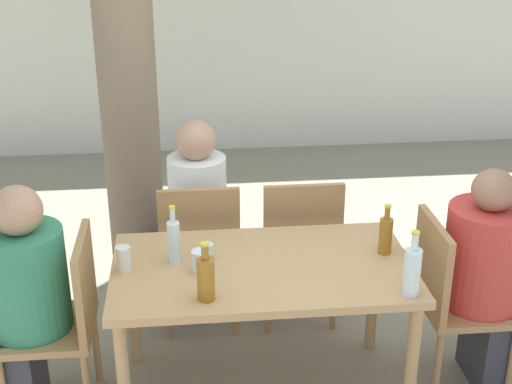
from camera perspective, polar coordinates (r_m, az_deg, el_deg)
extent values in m
cube|color=white|center=(6.80, -3.08, 14.74)|extent=(10.00, 0.08, 2.80)
cylinder|color=#7A6651|center=(4.40, -10.23, 8.16)|extent=(0.35, 0.35, 2.56)
cube|color=tan|center=(3.40, 0.52, -6.17)|extent=(1.43, 0.81, 0.04)
cylinder|color=tan|center=(3.45, 12.31, -13.70)|extent=(0.06, 0.06, 0.71)
cylinder|color=tan|center=(3.89, -9.80, -8.88)|extent=(0.06, 0.06, 0.71)
cylinder|color=tan|center=(4.00, 9.37, -7.88)|extent=(0.06, 0.06, 0.71)
cube|color=#A87A4C|center=(3.59, -16.38, -10.45)|extent=(0.44, 0.44, 0.04)
cube|color=#A87A4C|center=(3.43, -13.54, -7.03)|extent=(0.04, 0.44, 0.45)
cylinder|color=#A87A4C|center=(3.92, -18.31, -11.85)|extent=(0.04, 0.04, 0.44)
cylinder|color=#A87A4C|center=(3.85, -12.68, -11.83)|extent=(0.04, 0.04, 0.44)
cube|color=#A87A4C|center=(3.78, 16.44, -8.66)|extent=(0.44, 0.44, 0.04)
cube|color=#A87A4C|center=(3.59, 13.90, -5.65)|extent=(0.04, 0.44, 0.45)
cylinder|color=#A87A4C|center=(3.84, 19.77, -12.87)|extent=(0.04, 0.04, 0.44)
cylinder|color=#A87A4C|center=(4.12, 17.60, -9.87)|extent=(0.04, 0.04, 0.44)
cylinder|color=#A87A4C|center=(3.70, 14.29, -13.60)|extent=(0.04, 0.04, 0.44)
cylinder|color=#A87A4C|center=(3.99, 12.49, -10.42)|extent=(0.04, 0.04, 0.44)
cube|color=#A87A4C|center=(4.15, -4.53, -4.68)|extent=(0.44, 0.44, 0.04)
cube|color=#A87A4C|center=(3.86, -4.56, -2.87)|extent=(0.44, 0.04, 0.45)
cylinder|color=#A87A4C|center=(4.44, -2.04, -6.16)|extent=(0.04, 0.04, 0.44)
cylinder|color=#A87A4C|center=(4.43, -6.98, -6.36)|extent=(0.04, 0.04, 0.44)
cylinder|color=#A87A4C|center=(4.11, -1.67, -8.74)|extent=(0.04, 0.04, 0.44)
cylinder|color=#A87A4C|center=(4.11, -7.03, -8.97)|extent=(0.04, 0.04, 0.44)
cube|color=#A87A4C|center=(4.20, 3.29, -4.31)|extent=(0.44, 0.44, 0.04)
cube|color=#A87A4C|center=(3.91, 3.83, -2.50)|extent=(0.44, 0.04, 0.45)
cylinder|color=#A87A4C|center=(4.50, 5.25, -5.77)|extent=(0.04, 0.04, 0.44)
cylinder|color=#A87A4C|center=(4.45, 0.42, -6.04)|extent=(0.04, 0.04, 0.44)
cylinder|color=#A87A4C|center=(4.18, 6.22, -8.27)|extent=(0.04, 0.04, 0.44)
cylinder|color=#A87A4C|center=(4.13, 0.99, -8.60)|extent=(0.04, 0.04, 0.44)
cylinder|color=#337F5B|center=(3.47, -17.85, -6.74)|extent=(0.37, 0.37, 0.50)
sphere|color=tan|center=(3.31, -18.59, -1.42)|extent=(0.23, 0.23, 0.23)
cube|color=#383842|center=(4.00, 19.61, -10.99)|extent=(0.40, 0.35, 0.48)
cylinder|color=#C63833|center=(3.67, 17.80, -4.90)|extent=(0.39, 0.39, 0.51)
sphere|color=#936B51|center=(3.53, 18.48, 0.14)|extent=(0.21, 0.21, 0.21)
cube|color=#383842|center=(4.48, -4.54, -5.63)|extent=(0.30, 0.40, 0.48)
cylinder|color=white|center=(4.08, -4.68, -0.75)|extent=(0.33, 0.33, 0.53)
sphere|color=tan|center=(3.95, -4.85, 4.14)|extent=(0.22, 0.22, 0.22)
cylinder|color=#9E661E|center=(3.52, 10.32, -3.50)|extent=(0.06, 0.06, 0.18)
cylinder|color=#9E661E|center=(3.46, 10.47, -1.69)|extent=(0.03, 0.03, 0.06)
cylinder|color=gold|center=(3.45, 10.51, -1.12)|extent=(0.03, 0.03, 0.01)
cylinder|color=silver|center=(3.39, -6.59, -4.06)|extent=(0.06, 0.06, 0.21)
cylinder|color=silver|center=(3.33, -6.70, -1.89)|extent=(0.02, 0.02, 0.07)
cylinder|color=gold|center=(3.31, -6.73, -1.22)|extent=(0.03, 0.03, 0.01)
cylinder|color=#9E661E|center=(3.09, -4.04, -7.00)|extent=(0.08, 0.08, 0.19)
cylinder|color=#9E661E|center=(3.03, -4.11, -4.85)|extent=(0.03, 0.03, 0.07)
cylinder|color=gold|center=(3.01, -4.13, -4.17)|extent=(0.04, 0.04, 0.01)
cylinder|color=silver|center=(3.18, 12.37, -6.31)|extent=(0.08, 0.08, 0.22)
cylinder|color=silver|center=(3.11, 12.60, -3.93)|extent=(0.03, 0.03, 0.08)
cylinder|color=gold|center=(3.09, 12.67, -3.19)|extent=(0.04, 0.04, 0.01)
cylinder|color=silver|center=(3.37, -10.55, -5.28)|extent=(0.07, 0.07, 0.12)
cylinder|color=white|center=(3.32, -4.49, -5.56)|extent=(0.08, 0.08, 0.11)
cylinder|color=silver|center=(3.43, -3.95, -4.79)|extent=(0.06, 0.06, 0.08)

